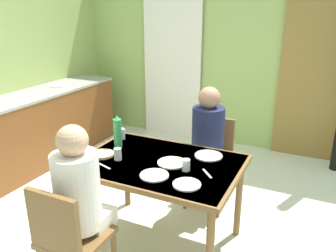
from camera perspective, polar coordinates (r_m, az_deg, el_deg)
name	(u,v)px	position (r m, az deg, el deg)	size (l,w,h in m)	color
ground_plane	(138,227)	(3.26, -4.93, -16.37)	(6.28, 6.28, 0.00)	silver
wall_back	(224,52)	(4.91, 9.25, 12.01)	(4.55, 0.10, 2.59)	#9BB965
wall_left	(3,60)	(4.61, -25.74, 9.93)	(0.10, 3.62, 2.59)	#9FB765
door_wooden	(312,82)	(4.69, 22.77, 6.76)	(0.80, 0.05, 2.00)	olive
curtain_panel	(172,65)	(5.11, 0.68, 10.17)	(0.90, 0.03, 2.18)	white
kitchen_counter	(43,126)	(4.66, -20.08, -0.02)	(0.61, 2.29, 0.91)	brown
dining_table	(160,171)	(2.73, -1.37, -7.45)	(1.25, 0.89, 0.74)	brown
chair_near_diner	(68,237)	(2.39, -16.24, -17.36)	(0.40, 0.40, 0.87)	brown
chair_far_diner	(211,156)	(3.42, 7.15, -5.00)	(0.40, 0.40, 0.87)	brown
person_near_diner	(78,189)	(2.32, -14.66, -10.02)	(0.30, 0.37, 0.77)	silver
person_far_diner	(207,134)	(3.19, 6.57, -1.26)	(0.30, 0.37, 0.77)	#162343
water_bottle_green_near	(118,132)	(2.95, -8.38, -1.06)	(0.07, 0.07, 0.29)	#359F5B
dinner_plate_near_left	(187,184)	(2.37, 3.15, -9.68)	(0.19, 0.19, 0.01)	white
dinner_plate_near_right	(154,175)	(2.48, -2.29, -8.18)	(0.21, 0.21, 0.01)	white
dinner_plate_far_center	(209,156)	(2.81, 6.75, -4.93)	(0.22, 0.22, 0.01)	white
dinner_plate_far_side	(172,163)	(2.67, 0.64, -6.12)	(0.22, 0.22, 0.01)	white
drinking_glass_by_near_diner	(186,165)	(2.55, 3.01, -6.50)	(0.06, 0.06, 0.09)	silver
drinking_glass_by_far_diner	(122,134)	(3.16, -7.70, -1.31)	(0.06, 0.06, 0.10)	silver
drinking_glass_spare_center	(118,154)	(2.74, -8.36, -4.64)	(0.06, 0.06, 0.10)	silver
bread_plate_sliced	(102,154)	(2.86, -10.86, -4.62)	(0.19, 0.19, 0.02)	#DBB77A
cutlery_knife_near	(207,173)	(2.53, 6.52, -7.85)	(0.15, 0.02, 0.00)	silver
cutlery_fork_near	(104,166)	(2.67, -10.60, -6.56)	(0.15, 0.02, 0.00)	silver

